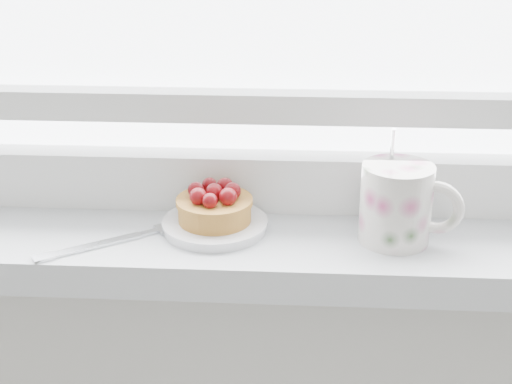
# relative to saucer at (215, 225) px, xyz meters

# --- Properties ---
(saucer) EXTENTS (0.12, 0.12, 0.01)m
(saucer) POSITION_rel_saucer_xyz_m (0.00, 0.00, 0.00)
(saucer) COLOR silver
(saucer) RESTS_ON windowsill
(raspberry_tart) EXTENTS (0.09, 0.09, 0.05)m
(raspberry_tart) POSITION_rel_saucer_xyz_m (0.00, -0.00, 0.03)
(raspberry_tart) COLOR #986021
(raspberry_tart) RESTS_ON saucer
(floral_mug) EXTENTS (0.12, 0.10, 0.13)m
(floral_mug) POSITION_rel_saucer_xyz_m (0.21, -0.01, 0.04)
(floral_mug) COLOR silver
(floral_mug) RESTS_ON windowsill
(fork) EXTENTS (0.19, 0.13, 0.00)m
(fork) POSITION_rel_saucer_xyz_m (-0.10, -0.03, -0.00)
(fork) COLOR silver
(fork) RESTS_ON windowsill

